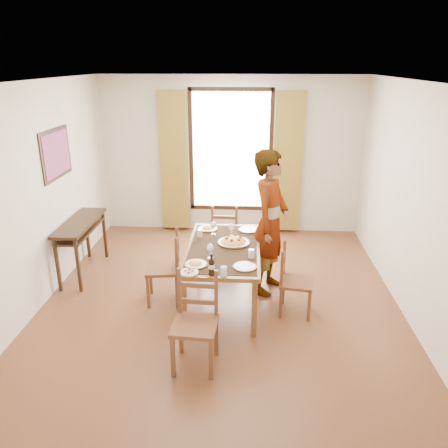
# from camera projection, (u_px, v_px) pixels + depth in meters

# --- Properties ---
(ground) EXTENTS (5.00, 5.00, 0.00)m
(ground) POSITION_uv_depth(u_px,v_px,m) (221.00, 298.00, 5.71)
(ground) COLOR #54321A
(ground) RESTS_ON ground
(room_shell) EXTENTS (4.60, 5.10, 2.74)m
(room_shell) POSITION_uv_depth(u_px,v_px,m) (222.00, 181.00, 5.29)
(room_shell) COLOR beige
(room_shell) RESTS_ON ground
(console_table) EXTENTS (0.38, 1.20, 0.80)m
(console_table) POSITION_uv_depth(u_px,v_px,m) (81.00, 229.00, 6.14)
(console_table) COLOR black
(console_table) RESTS_ON ground
(dining_table) EXTENTS (0.89, 1.63, 0.76)m
(dining_table) POSITION_uv_depth(u_px,v_px,m) (223.00, 252.00, 5.40)
(dining_table) COLOR brown
(dining_table) RESTS_ON ground
(chair_west) EXTENTS (0.47, 0.47, 0.94)m
(chair_west) POSITION_uv_depth(u_px,v_px,m) (166.00, 269.00, 5.51)
(chair_west) COLOR brown
(chair_west) RESTS_ON ground
(chair_north) EXTENTS (0.43, 0.43, 0.93)m
(chair_north) POSITION_uv_depth(u_px,v_px,m) (225.00, 235.00, 6.61)
(chair_north) COLOR brown
(chair_north) RESTS_ON ground
(chair_south) EXTENTS (0.46, 0.46, 0.99)m
(chair_south) POSITION_uv_depth(u_px,v_px,m) (195.00, 324.00, 4.32)
(chair_south) COLOR brown
(chair_south) RESTS_ON ground
(chair_east) EXTENTS (0.44, 0.44, 0.87)m
(chair_east) POSITION_uv_depth(u_px,v_px,m) (294.00, 283.00, 5.25)
(chair_east) COLOR brown
(chair_east) RESTS_ON ground
(man) EXTENTS (1.00, 0.92, 1.90)m
(man) POSITION_uv_depth(u_px,v_px,m) (270.00, 223.00, 5.60)
(man) COLOR #94969C
(man) RESTS_ON ground
(plate_sw) EXTENTS (0.27, 0.27, 0.05)m
(plate_sw) POSITION_uv_depth(u_px,v_px,m) (195.00, 263.00, 4.89)
(plate_sw) COLOR silver
(plate_sw) RESTS_ON dining_table
(plate_se) EXTENTS (0.27, 0.27, 0.05)m
(plate_se) POSITION_uv_depth(u_px,v_px,m) (245.00, 265.00, 4.83)
(plate_se) COLOR silver
(plate_se) RESTS_ON dining_table
(plate_nw) EXTENTS (0.27, 0.27, 0.05)m
(plate_nw) POSITION_uv_depth(u_px,v_px,m) (208.00, 228.00, 5.92)
(plate_nw) COLOR silver
(plate_nw) RESTS_ON dining_table
(plate_ne) EXTENTS (0.27, 0.27, 0.05)m
(plate_ne) POSITION_uv_depth(u_px,v_px,m) (248.00, 229.00, 5.88)
(plate_ne) COLOR silver
(plate_ne) RESTS_ON dining_table
(pasta_platter) EXTENTS (0.40, 0.40, 0.10)m
(pasta_platter) POSITION_uv_depth(u_px,v_px,m) (234.00, 240.00, 5.46)
(pasta_platter) COLOR orange
(pasta_platter) RESTS_ON dining_table
(caprese_plate) EXTENTS (0.20, 0.20, 0.04)m
(caprese_plate) POSITION_uv_depth(u_px,v_px,m) (189.00, 271.00, 4.71)
(caprese_plate) COLOR silver
(caprese_plate) RESTS_ON dining_table
(wine_glass_a) EXTENTS (0.08, 0.08, 0.18)m
(wine_glass_a) POSITION_uv_depth(u_px,v_px,m) (210.00, 251.00, 5.04)
(wine_glass_a) COLOR white
(wine_glass_a) RESTS_ON dining_table
(wine_glass_b) EXTENTS (0.08, 0.08, 0.18)m
(wine_glass_b) POSITION_uv_depth(u_px,v_px,m) (232.00, 230.00, 5.66)
(wine_glass_b) COLOR white
(wine_glass_b) RESTS_ON dining_table
(wine_glass_c) EXTENTS (0.08, 0.08, 0.18)m
(wine_glass_c) POSITION_uv_depth(u_px,v_px,m) (213.00, 228.00, 5.73)
(wine_glass_c) COLOR white
(wine_glass_c) RESTS_ON dining_table
(tumbler_a) EXTENTS (0.07, 0.07, 0.10)m
(tumbler_a) POSITION_uv_depth(u_px,v_px,m) (251.00, 254.00, 5.07)
(tumbler_a) COLOR silver
(tumbler_a) RESTS_ON dining_table
(tumbler_b) EXTENTS (0.07, 0.07, 0.10)m
(tumbler_b) POSITION_uv_depth(u_px,v_px,m) (200.00, 233.00, 5.67)
(tumbler_b) COLOR silver
(tumbler_b) RESTS_ON dining_table
(tumbler_c) EXTENTS (0.07, 0.07, 0.10)m
(tumbler_c) POSITION_uv_depth(u_px,v_px,m) (224.00, 271.00, 4.65)
(tumbler_c) COLOR silver
(tumbler_c) RESTS_ON dining_table
(wine_bottle) EXTENTS (0.07, 0.07, 0.25)m
(wine_bottle) POSITION_uv_depth(u_px,v_px,m) (212.00, 264.00, 4.64)
(wine_bottle) COLOR black
(wine_bottle) RESTS_ON dining_table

